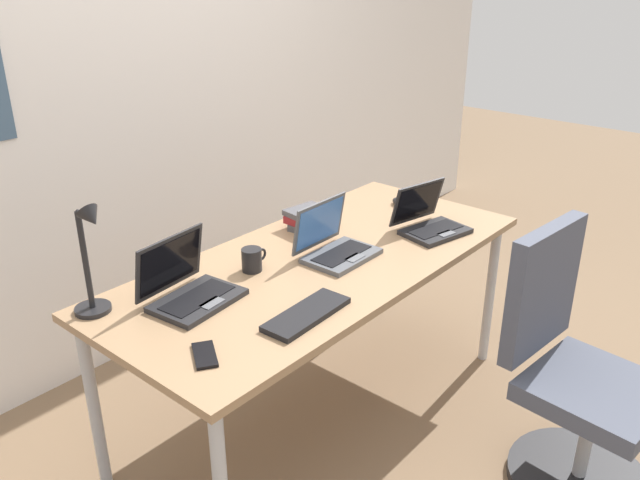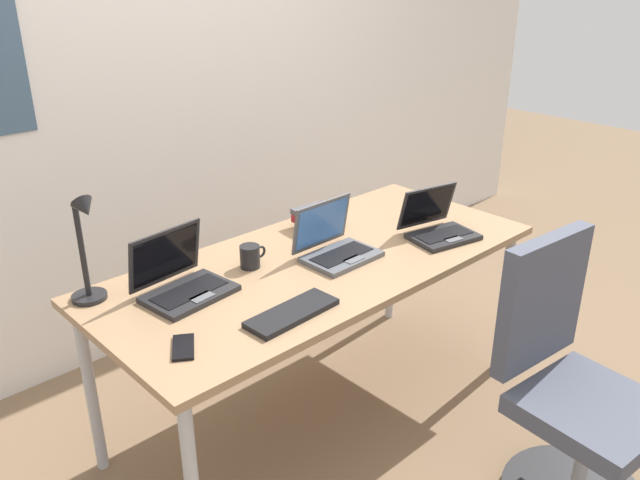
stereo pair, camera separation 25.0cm
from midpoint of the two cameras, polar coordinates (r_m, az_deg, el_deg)
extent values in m
plane|color=#7A6047|center=(2.93, 2.53, -14.92)|extent=(12.00, 12.00, 0.00)
cube|color=silver|center=(3.19, -11.69, 13.76)|extent=(6.00, 0.12, 2.60)
cube|color=#9E7A56|center=(2.54, 2.82, -2.03)|extent=(1.80, 0.80, 0.03)
cylinder|color=#B2B5BA|center=(3.15, 18.02, -5.41)|extent=(0.04, 0.04, 0.71)
cylinder|color=#B2B5BA|center=(2.55, -16.82, -12.68)|extent=(0.04, 0.04, 0.71)
cylinder|color=#B2B5BA|center=(3.47, 8.35, -1.61)|extent=(0.04, 0.04, 0.71)
cylinder|color=black|center=(2.34, -16.74, -4.86)|extent=(0.12, 0.12, 0.02)
cylinder|color=black|center=(2.26, -17.26, -0.89)|extent=(0.02, 0.02, 0.34)
cylinder|color=black|center=(2.16, -17.32, 2.88)|extent=(0.01, 0.08, 0.01)
cone|color=black|center=(2.13, -16.83, 2.61)|extent=(0.07, 0.09, 0.09)
cube|color=#515459|center=(2.53, 4.75, -1.55)|extent=(0.29, 0.20, 0.02)
cube|color=black|center=(2.52, 4.76, -1.31)|extent=(0.25, 0.11, 0.00)
cube|color=#595B60|center=(2.49, 5.87, -1.76)|extent=(0.08, 0.04, 0.00)
cube|color=#515459|center=(2.56, 2.91, 1.41)|extent=(0.29, 0.04, 0.20)
cube|color=#3F72BF|center=(2.55, 3.00, 1.39)|extent=(0.26, 0.03, 0.16)
cube|color=#232326|center=(2.28, -8.30, -4.78)|extent=(0.32, 0.24, 0.02)
cube|color=black|center=(2.27, -8.31, -4.52)|extent=(0.27, 0.14, 0.00)
cube|color=#595B60|center=(2.23, -7.16, -5.06)|extent=(0.09, 0.05, 0.00)
cube|color=#232326|center=(2.31, -10.46, -1.41)|extent=(0.30, 0.08, 0.20)
cube|color=black|center=(2.31, -10.38, -1.42)|extent=(0.27, 0.06, 0.17)
cube|color=#232326|center=(2.78, 13.33, 0.23)|extent=(0.30, 0.24, 0.02)
cube|color=black|center=(2.77, 13.35, 0.45)|extent=(0.26, 0.15, 0.00)
cube|color=#595B60|center=(2.73, 14.22, 0.01)|extent=(0.08, 0.06, 0.00)
cube|color=#232326|center=(2.82, 11.88, 2.92)|extent=(0.28, 0.11, 0.18)
cube|color=black|center=(2.81, 11.96, 2.91)|extent=(0.25, 0.09, 0.15)
cube|color=black|center=(2.14, 0.89, -6.51)|extent=(0.34, 0.13, 0.02)
ellipsoid|color=black|center=(3.08, 10.58, 2.97)|extent=(0.09, 0.11, 0.03)
cube|color=black|center=(1.99, -8.39, -9.40)|extent=(0.13, 0.15, 0.01)
cube|color=#4C4C51|center=(2.82, 2.52, 1.33)|extent=(0.20, 0.17, 0.03)
cube|color=maroon|center=(2.80, 2.31, 1.84)|extent=(0.17, 0.16, 0.03)
cube|color=#4C4C51|center=(2.80, 2.21, 2.44)|extent=(0.19, 0.16, 0.02)
cylinder|color=black|center=(2.45, -3.28, -1.53)|extent=(0.08, 0.08, 0.09)
torus|color=black|center=(2.47, -2.40, -1.10)|extent=(0.05, 0.01, 0.05)
cylinder|color=#A5A8AD|center=(2.62, 24.79, -17.06)|extent=(0.05, 0.05, 0.34)
cube|color=#474C5B|center=(2.50, 25.60, -13.44)|extent=(0.48, 0.48, 0.07)
cube|color=#474C5B|center=(2.42, 21.76, -5.02)|extent=(0.42, 0.10, 0.48)
camera|label=1|loc=(0.12, -87.14, 1.26)|focal=36.46mm
camera|label=2|loc=(0.12, 92.86, -1.26)|focal=36.46mm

